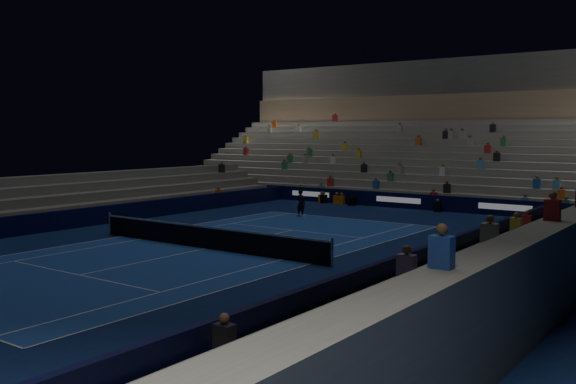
# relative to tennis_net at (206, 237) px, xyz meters

# --- Properties ---
(ground) EXTENTS (90.00, 90.00, 0.00)m
(ground) POSITION_rel_tennis_net_xyz_m (0.00, 0.00, -0.50)
(ground) COLOR #0C1C4A
(ground) RESTS_ON ground
(court_surface) EXTENTS (10.97, 23.77, 0.01)m
(court_surface) POSITION_rel_tennis_net_xyz_m (0.00, 0.00, -0.50)
(court_surface) COLOR #1B4399
(court_surface) RESTS_ON ground
(sponsor_barrier_far) EXTENTS (44.00, 0.25, 1.00)m
(sponsor_barrier_far) POSITION_rel_tennis_net_xyz_m (0.00, 18.50, -0.00)
(sponsor_barrier_far) COLOR black
(sponsor_barrier_far) RESTS_ON ground
(sponsor_barrier_east) EXTENTS (0.25, 37.00, 1.00)m
(sponsor_barrier_east) POSITION_rel_tennis_net_xyz_m (9.70, 0.00, -0.00)
(sponsor_barrier_east) COLOR black
(sponsor_barrier_east) RESTS_ON ground
(sponsor_barrier_west) EXTENTS (0.25, 37.00, 1.00)m
(sponsor_barrier_west) POSITION_rel_tennis_net_xyz_m (-9.70, 0.00, -0.00)
(sponsor_barrier_west) COLOR #080B32
(sponsor_barrier_west) RESTS_ON ground
(grandstand_main) EXTENTS (44.00, 15.20, 11.20)m
(grandstand_main) POSITION_rel_tennis_net_xyz_m (0.00, 27.90, 2.87)
(grandstand_main) COLOR gray
(grandstand_main) RESTS_ON ground
(grandstand_east) EXTENTS (5.00, 37.00, 2.50)m
(grandstand_east) POSITION_rel_tennis_net_xyz_m (13.17, 0.00, 0.41)
(grandstand_east) COLOR #60605C
(grandstand_east) RESTS_ON ground
(grandstand_west) EXTENTS (5.00, 37.00, 2.50)m
(grandstand_west) POSITION_rel_tennis_net_xyz_m (-13.17, 0.00, 0.41)
(grandstand_west) COLOR slate
(grandstand_west) RESTS_ON ground
(tennis_net) EXTENTS (12.90, 0.10, 1.10)m
(tennis_net) POSITION_rel_tennis_net_xyz_m (0.00, 0.00, 0.00)
(tennis_net) COLOR #B2B2B7
(tennis_net) RESTS_ON ground
(tennis_player) EXTENTS (0.60, 0.40, 1.62)m
(tennis_player) POSITION_rel_tennis_net_xyz_m (-2.75, 11.06, 0.30)
(tennis_player) COLOR black
(tennis_player) RESTS_ON ground
(broadcast_camera) EXTENTS (0.45, 0.90, 0.59)m
(broadcast_camera) POSITION_rel_tennis_net_xyz_m (-3.23, 17.87, -0.20)
(broadcast_camera) COLOR black
(broadcast_camera) RESTS_ON ground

